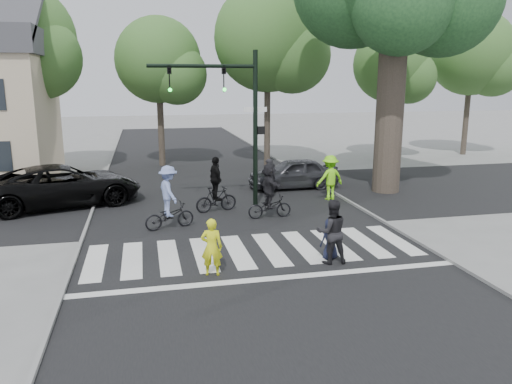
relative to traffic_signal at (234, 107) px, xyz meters
The scene contains 22 objects.
ground 7.33m from the traffic_signal, 93.27° to the right, with size 120.00×120.00×0.00m, color gray.
road_stem 4.09m from the traffic_signal, 106.46° to the right, with size 10.00×70.00×0.01m, color black.
road_cross 4.31m from the traffic_signal, 101.11° to the left, with size 70.00×10.00×0.01m, color black.
curb_left 6.74m from the traffic_signal, 167.50° to the right, with size 0.10×70.00×0.10m, color gray.
curb_right 6.19m from the traffic_signal, 14.31° to the right, with size 0.10×70.00×0.10m, color gray.
crosswalk 6.78m from the traffic_signal, 93.66° to the right, with size 10.00×3.85×0.01m.
traffic_signal is the anchor object (origin of this frame).
bg_tree_1 13.26m from the traffic_signal, 134.31° to the left, with size 6.09×5.80×9.80m.
bg_tree_2 10.80m from the traffic_signal, 101.45° to the left, with size 5.04×4.80×8.40m.
bg_tree_3 10.35m from the traffic_signal, 66.46° to the left, with size 6.30×6.00×10.20m.
bg_tree_4 15.58m from the traffic_signal, 39.88° to the left, with size 4.83×4.60×8.15m.
bg_tree_5 20.91m from the traffic_signal, 30.36° to the left, with size 5.67×5.40×9.30m.
pedestrian_woman 7.72m from the traffic_signal, 105.05° to the right, with size 0.55×0.36×1.51m, color yellow.
pedestrian_child 7.32m from the traffic_signal, 76.24° to the right, with size 0.57×0.37×1.17m, color black.
pedestrian_adult 7.45m from the traffic_signal, 77.59° to the right, with size 0.86×0.67×1.78m, color black.
cyclist_left 4.66m from the traffic_signal, 137.67° to the right, with size 1.79×1.24×2.15m.
cyclist_mid 3.19m from the traffic_signal, 145.09° to the right, with size 1.68×1.05×2.12m.
cyclist_right 3.66m from the traffic_signal, 62.94° to the right, with size 1.63×1.52×2.03m.
car_suv 7.45m from the traffic_signal, 165.16° to the left, with size 2.74×5.95×1.65m, color black.
car_grey 5.40m from the traffic_signal, 41.23° to the left, with size 1.65×4.11×1.40m, color #333338.
bystander_hivis 5.08m from the traffic_signal, ahead, with size 1.21×0.69×1.87m, color #86F919.
bystander_dark 3.74m from the traffic_signal, 37.19° to the left, with size 0.61×0.40×1.68m, color black.
Camera 1 is at (-3.04, -12.60, 4.90)m, focal length 35.00 mm.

